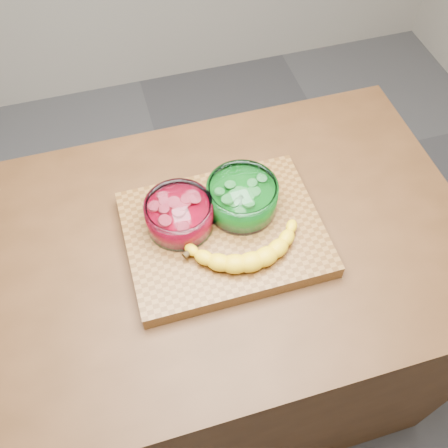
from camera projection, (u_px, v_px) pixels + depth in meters
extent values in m
plane|color=#545458|center=(224.00, 367.00, 1.92)|extent=(3.50, 3.50, 0.00)
cube|color=#4D2E17|center=(224.00, 318.00, 1.55)|extent=(1.20, 0.80, 0.90)
cube|color=brown|center=(224.00, 234.00, 1.16)|extent=(0.45, 0.35, 0.04)
cylinder|color=white|center=(179.00, 215.00, 1.13)|extent=(0.16, 0.16, 0.07)
cylinder|color=red|center=(180.00, 217.00, 1.14)|extent=(0.13, 0.13, 0.04)
cylinder|color=#F94E66|center=(179.00, 210.00, 1.11)|extent=(0.13, 0.13, 0.02)
cylinder|color=white|center=(242.00, 197.00, 1.15)|extent=(0.16, 0.16, 0.08)
cylinder|color=#14881E|center=(242.00, 200.00, 1.16)|extent=(0.14, 0.14, 0.04)
cylinder|color=#64D363|center=(242.00, 192.00, 1.14)|extent=(0.14, 0.14, 0.02)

